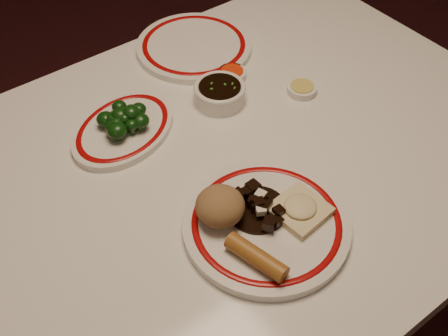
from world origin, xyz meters
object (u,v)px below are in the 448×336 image
main_plate (266,225)px  fried_wonton (300,209)px  dining_table (238,182)px  stirfry_heap (259,205)px  rice_mound (220,206)px  broccoli_pile (123,118)px  spring_roll (256,257)px  soy_bowl (220,94)px  broccoli_plate (123,129)px

main_plate → fried_wonton: size_ratio=3.69×
dining_table → main_plate: (-0.08, -0.17, 0.10)m
stirfry_heap → rice_mound: bearing=156.8°
rice_mound → stirfry_heap: 0.07m
dining_table → stirfry_heap: (-0.07, -0.15, 0.12)m
fried_wonton → broccoli_pile: 0.39m
broccoli_pile → main_plate: bearing=-78.7°
dining_table → spring_roll: 0.30m
stirfry_heap → soy_bowl: 0.32m
main_plate → stirfry_heap: bearing=79.1°
main_plate → stirfry_heap: stirfry_heap is taller
rice_mound → fried_wonton: (0.12, -0.07, -0.02)m
soy_bowl → broccoli_plate: bearing=169.1°
dining_table → broccoli_pile: size_ratio=12.03×
fried_wonton → broccoli_plate: size_ratio=0.33×
spring_roll → soy_bowl: bearing=47.2°
main_plate → rice_mound: (-0.06, 0.06, 0.04)m
broccoli_pile → fried_wonton: bearing=-71.0°
fried_wonton → dining_table: bearing=83.9°
main_plate → rice_mound: size_ratio=4.17×
rice_mound → fried_wonton: bearing=-32.9°
soy_bowl → broccoli_pile: bearing=169.9°
fried_wonton → stirfry_heap: 0.07m
main_plate → spring_roll: 0.09m
fried_wonton → soy_bowl: bearing=76.5°
dining_table → soy_bowl: 0.19m
spring_roll → broccoli_pile: (-0.00, 0.41, 0.01)m
stirfry_heap → broccoli_pile: bearing=103.2°
soy_bowl → fried_wonton: bearing=-103.5°
dining_table → stirfry_heap: size_ratio=10.75×
fried_wonton → broccoli_plate: (-0.13, 0.38, -0.02)m
stirfry_heap → soy_bowl: (0.13, 0.29, -0.01)m
stirfry_heap → broccoli_plate: stirfry_heap is taller
dining_table → stirfry_heap: 0.20m
spring_roll → broccoli_pile: 0.41m
broccoli_plate → soy_bowl: (0.21, -0.04, 0.01)m
soy_bowl → spring_roll: bearing=-119.0°
rice_mound → broccoli_pile: bearing=92.6°
rice_mound → main_plate: bearing=-44.3°
soy_bowl → dining_table: bearing=-112.7°
main_plate → spring_roll: bearing=-141.8°
broccoli_plate → fried_wonton: bearing=-70.7°
stirfry_heap → broccoli_plate: 0.34m
rice_mound → broccoli_pile: rice_mound is taller
rice_mound → broccoli_plate: rice_mound is taller
broccoli_plate → broccoli_pile: 0.03m
dining_table → broccoli_plate: (-0.15, 0.18, 0.10)m
spring_roll → broccoli_plate: bearing=77.3°
dining_table → broccoli_pile: bearing=129.8°
dining_table → broccoli_plate: bearing=129.8°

